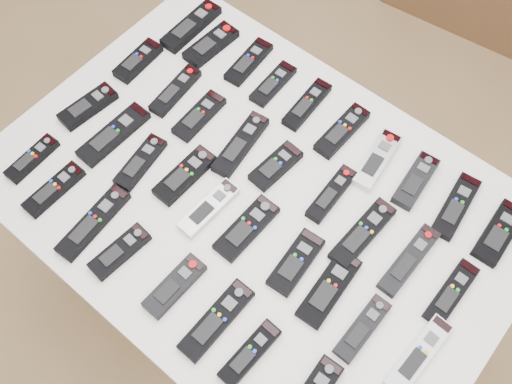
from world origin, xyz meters
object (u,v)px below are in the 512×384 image
Objects in this scene: remote_7 at (416,181)px; remote_25 at (296,262)px; remote_20 at (114,134)px; remote_27 at (362,328)px; remote_11 at (175,91)px; remote_29 at (32,159)px; remote_31 at (93,222)px; remote_24 at (247,228)px; remote_32 at (120,251)px; remote_21 at (141,162)px; table at (256,207)px; remote_23 at (209,208)px; remote_17 at (409,260)px; remote_22 at (185,175)px; remote_33 at (175,286)px; remote_35 at (250,353)px; remote_13 at (241,144)px; remote_16 at (363,233)px; remote_19 at (88,106)px; remote_34 at (217,320)px; remote_18 at (451,293)px; remote_9 at (499,233)px; remote_14 at (276,166)px; remote_10 at (138,61)px; remote_12 at (199,116)px; remote_15 at (331,194)px; remote_1 at (211,45)px; remote_6 at (377,160)px; remote_3 at (273,84)px; remote_26 at (329,288)px; remote_0 at (191,26)px; remote_4 at (307,104)px; remote_2 at (249,62)px; remote_30 at (54,189)px; remote_5 at (342,131)px.

remote_7 is 0.37m from remote_25.
remote_20 is 1.29× the size of remote_27.
remote_29 is at bearing -114.31° from remote_11.
remote_24 is at bearing 32.84° from remote_31.
remote_21 is at bearing 128.84° from remote_32.
remote_31 reaches higher than table.
remote_32 reaches higher than remote_23.
remote_22 is (-0.54, -0.16, 0.00)m from remote_17.
remote_35 is at bearing -0.74° from remote_33.
remote_13 reaches higher than remote_35.
remote_16 reaches higher than table.
remote_34 is at bearing -12.13° from remote_19.
remote_18 is at bearing 23.13° from remote_25.
remote_21 is 1.01× the size of remote_27.
remote_9 is 1.15× the size of remote_32.
remote_7 reaches higher than remote_14.
remote_17 is 0.93× the size of remote_31.
remote_10 reaches higher than remote_31.
remote_12 is 0.82× the size of remote_13.
remote_27 is at bearing -44.61° from remote_15.
remote_25 is 1.08× the size of remote_29.
remote_1 is 0.18m from remote_11.
remote_16 is 1.33× the size of remote_29.
remote_6 reaches higher than remote_27.
table is at bearing -60.63° from remote_3.
remote_13 is 0.42m from remote_19.
remote_21 reaches higher than remote_3.
remote_3 is at bearing 177.03° from remote_9.
remote_32 is at bearing -154.55° from remote_26.
remote_0 is at bearing 136.55° from remote_34.
remote_12 and remote_29 have the same top height.
remote_20 is at bearing -171.99° from remote_22.
remote_34 reaches higher than remote_24.
remote_16 is at bearing 1.56° from remote_14.
remote_7 reaches higher than remote_4.
remote_2 is at bearing 171.91° from remote_7.
remote_4 reaches higher than remote_18.
remote_1 is 0.58m from remote_30.
remote_13 is at bearing -129.97° from remote_5.
remote_30 is at bearing -14.17° from remote_29.
remote_14 reaches higher than remote_9.
table is 6.35× the size of remote_13.
remote_2 is 0.95× the size of remote_5.
remote_33 is at bearing 1.81° from remote_30.
remote_21 is at bearing -120.78° from remote_4.
remote_34 is at bearing -32.21° from remote_21.
remote_14 is at bearing 47.09° from remote_30.
remote_3 is at bearing 156.64° from remote_16.
remote_14 is 0.77× the size of remote_26.
remote_23 is 1.06× the size of remote_25.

